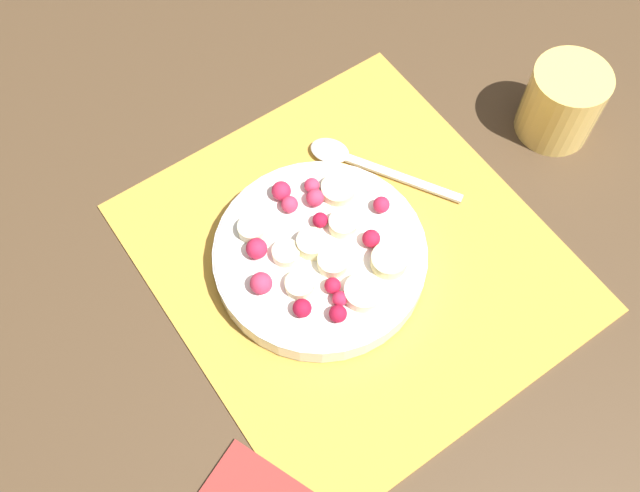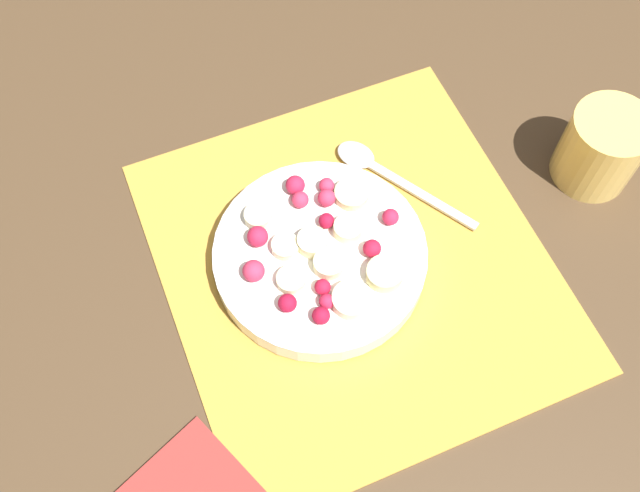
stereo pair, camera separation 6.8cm
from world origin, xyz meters
The scene contains 5 objects.
ground_plane centered at (0.00, 0.00, 0.00)m, with size 3.00×3.00×0.00m, color #4C3823.
placemat centered at (0.00, 0.00, 0.00)m, with size 0.40×0.37×0.01m.
fruit_bowl centered at (0.01, 0.03, 0.02)m, with size 0.21×0.21×0.05m.
spoon centered at (0.09, -0.07, 0.01)m, with size 0.16×0.11×0.01m.
drinking_glass centered at (0.01, -0.28, 0.04)m, with size 0.08×0.08×0.08m.
Camera 2 is at (-0.28, 0.15, 0.64)m, focal length 40.00 mm.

